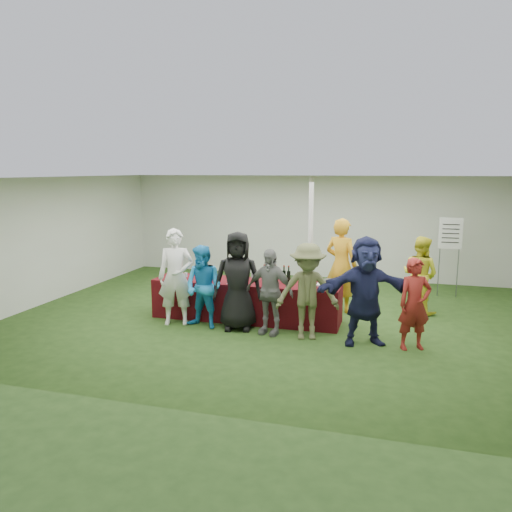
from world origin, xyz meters
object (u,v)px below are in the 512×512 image
(wine_list_sign, at_px, (450,239))
(staff_pourer, at_px, (341,265))
(staff_back, at_px, (420,275))
(customer_1, at_px, (204,287))
(dump_bucket, at_px, (330,285))
(customer_3, at_px, (269,292))
(serving_table, at_px, (246,300))
(customer_0, at_px, (176,277))
(customer_2, at_px, (238,281))
(customer_4, at_px, (307,292))
(customer_5, at_px, (365,291))
(customer_6, at_px, (415,304))

(wine_list_sign, bearing_deg, staff_pourer, -140.11)
(staff_back, distance_m, customer_1, 4.34)
(dump_bucket, distance_m, customer_1, 2.26)
(customer_3, bearing_deg, staff_pourer, 71.63)
(dump_bucket, bearing_deg, customer_3, -154.06)
(serving_table, height_order, staff_back, staff_back)
(serving_table, relative_size, wine_list_sign, 2.00)
(customer_0, bearing_deg, wine_list_sign, 16.55)
(customer_2, bearing_deg, customer_4, -19.89)
(staff_back, xyz_separation_m, customer_5, (-0.92, -2.19, 0.12))
(dump_bucket, relative_size, customer_6, 0.17)
(staff_back, bearing_deg, dump_bucket, 77.83)
(dump_bucket, height_order, customer_6, customer_6)
(customer_0, bearing_deg, customer_3, -20.98)
(staff_back, height_order, customer_6, staff_back)
(serving_table, distance_m, customer_5, 2.46)
(serving_table, height_order, staff_pourer, staff_pourer)
(customer_3, distance_m, customer_4, 0.69)
(dump_bucket, xyz_separation_m, wine_list_sign, (2.24, 3.16, 0.48))
(customer_0, height_order, customer_3, customer_0)
(customer_3, bearing_deg, customer_1, -168.77)
(serving_table, relative_size, staff_pourer, 1.89)
(dump_bucket, height_order, staff_pourer, staff_pourer)
(wine_list_sign, height_order, customer_5, wine_list_sign)
(customer_1, bearing_deg, customer_4, 10.29)
(customer_6, bearing_deg, customer_3, 153.00)
(customer_6, bearing_deg, wine_list_sign, 52.91)
(customer_2, bearing_deg, customer_5, -16.61)
(dump_bucket, distance_m, customer_6, 1.54)
(customer_4, bearing_deg, customer_6, -13.89)
(customer_1, relative_size, customer_3, 1.00)
(customer_2, bearing_deg, customer_6, -16.04)
(staff_back, distance_m, customer_6, 2.22)
(staff_pourer, height_order, customer_5, staff_pourer)
(staff_pourer, distance_m, customer_5, 1.96)
(serving_table, height_order, dump_bucket, dump_bucket)
(staff_back, bearing_deg, customer_2, 64.15)
(serving_table, height_order, customer_6, customer_6)
(customer_0, height_order, customer_2, customer_0)
(customer_0, bearing_deg, customer_4, -21.98)
(dump_bucket, distance_m, customer_5, 0.86)
(staff_pourer, relative_size, customer_0, 1.06)
(wine_list_sign, height_order, customer_3, wine_list_sign)
(wine_list_sign, relative_size, customer_4, 1.09)
(customer_0, relative_size, customer_3, 1.18)
(customer_4, bearing_deg, wine_list_sign, 42.40)
(staff_back, relative_size, customer_2, 0.87)
(customer_1, height_order, customer_2, customer_2)
(dump_bucket, height_order, customer_1, customer_1)
(wine_list_sign, relative_size, customer_1, 1.19)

